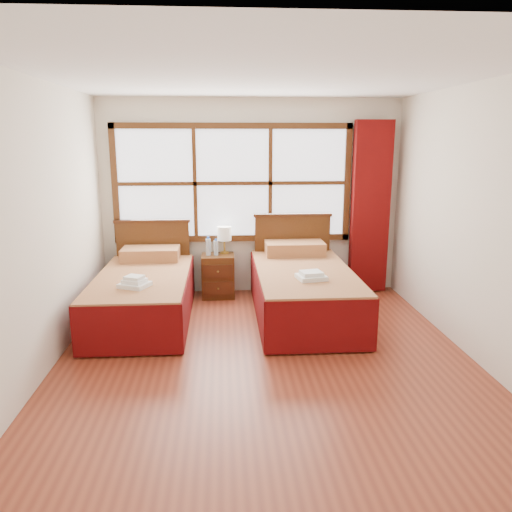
{
  "coord_description": "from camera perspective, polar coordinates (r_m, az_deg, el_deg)",
  "views": [
    {
      "loc": [
        -0.4,
        -4.46,
        2.08
      ],
      "look_at": [
        -0.04,
        0.7,
        0.86
      ],
      "focal_mm": 35.0,
      "sensor_mm": 36.0,
      "label": 1
    }
  ],
  "objects": [
    {
      "name": "wall_right",
      "position": [
        5.13,
        24.07,
        3.38
      ],
      "size": [
        0.0,
        4.5,
        4.5
      ],
      "primitive_type": "plane",
      "rotation": [
        1.57,
        0.0,
        -1.57
      ],
      "color": "silver",
      "rests_on": "floor"
    },
    {
      "name": "bottle_far",
      "position": [
        6.6,
        -4.6,
        0.95
      ],
      "size": [
        0.06,
        0.06,
        0.22
      ],
      "color": "#A5C0D5",
      "rests_on": "nightstand"
    },
    {
      "name": "towels_right",
      "position": [
        5.46,
        6.34,
        -2.27
      ],
      "size": [
        0.34,
        0.31,
        0.09
      ],
      "rotation": [
        0.0,
        0.0,
        0.19
      ],
      "color": "white",
      "rests_on": "bed_right"
    },
    {
      "name": "curtain",
      "position": [
        6.93,
        12.93,
        5.4
      ],
      "size": [
        0.5,
        0.16,
        2.3
      ],
      "primitive_type": "cube",
      "color": "#6C0B0A",
      "rests_on": "wall_back"
    },
    {
      "name": "lamp",
      "position": [
        6.69,
        -3.64,
        2.5
      ],
      "size": [
        0.19,
        0.19,
        0.36
      ],
      "color": "gold",
      "rests_on": "nightstand"
    },
    {
      "name": "window",
      "position": [
        6.7,
        -2.67,
        8.3
      ],
      "size": [
        3.16,
        0.06,
        1.56
      ],
      "color": "white",
      "rests_on": "wall_back"
    },
    {
      "name": "floor",
      "position": [
        4.94,
        1.08,
        -11.61
      ],
      "size": [
        4.5,
        4.5,
        0.0
      ],
      "primitive_type": "plane",
      "color": "brown",
      "rests_on": "ground"
    },
    {
      "name": "ceiling",
      "position": [
        4.51,
        1.23,
        19.91
      ],
      "size": [
        4.5,
        4.5,
        0.0
      ],
      "primitive_type": "plane",
      "rotation": [
        3.14,
        0.0,
        0.0
      ],
      "color": "white",
      "rests_on": "wall_back"
    },
    {
      "name": "bed_left",
      "position": [
        6.0,
        -12.66,
        -4.15
      ],
      "size": [
        1.06,
        2.08,
        1.03
      ],
      "color": "#411F0D",
      "rests_on": "floor"
    },
    {
      "name": "nightstand",
      "position": [
        6.7,
        -4.35,
        -2.27
      ],
      "size": [
        0.43,
        0.43,
        0.57
      ],
      "color": "#4A2710",
      "rests_on": "floor"
    },
    {
      "name": "bottle_near",
      "position": [
        6.61,
        -5.47,
        1.06
      ],
      "size": [
        0.07,
        0.07,
        0.25
      ],
      "color": "#A5C0D5",
      "rests_on": "nightstand"
    },
    {
      "name": "wall_left",
      "position": [
        4.81,
        -23.37,
        2.86
      ],
      "size": [
        0.0,
        4.5,
        4.5
      ],
      "primitive_type": "plane",
      "rotation": [
        1.57,
        0.0,
        1.57
      ],
      "color": "silver",
      "rests_on": "floor"
    },
    {
      "name": "wall_back",
      "position": [
        6.77,
        -0.53,
        6.67
      ],
      "size": [
        4.0,
        0.0,
        4.0
      ],
      "primitive_type": "plane",
      "rotation": [
        1.57,
        0.0,
        0.0
      ],
      "color": "silver",
      "rests_on": "floor"
    },
    {
      "name": "towels_left",
      "position": [
        5.42,
        -13.71,
        -2.96
      ],
      "size": [
        0.36,
        0.34,
        0.12
      ],
      "rotation": [
        0.0,
        0.0,
        -0.43
      ],
      "color": "white",
      "rests_on": "bed_left"
    },
    {
      "name": "bed_right",
      "position": [
        6.0,
        5.35,
        -3.7
      ],
      "size": [
        1.12,
        2.18,
        1.1
      ],
      "color": "#411F0D",
      "rests_on": "floor"
    }
  ]
}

